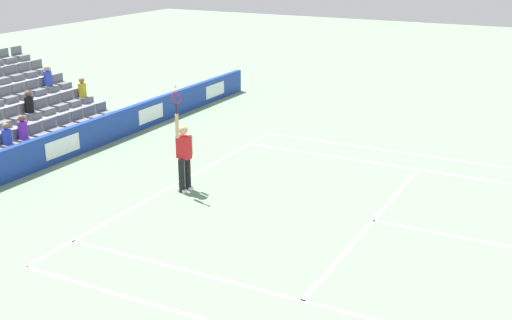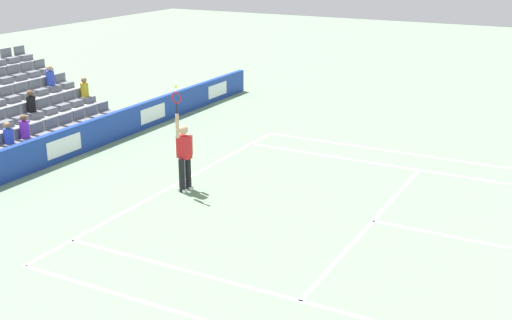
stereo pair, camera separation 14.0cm
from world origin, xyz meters
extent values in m
cube|color=white|center=(0.00, -11.89, 0.00)|extent=(10.97, 0.10, 0.01)
cube|color=white|center=(0.00, -6.40, 0.00)|extent=(8.23, 0.10, 0.01)
cube|color=white|center=(4.12, -5.95, 0.00)|extent=(0.10, 11.89, 0.01)
cube|color=white|center=(-4.12, -5.95, 0.00)|extent=(0.10, 11.89, 0.01)
cube|color=white|center=(-5.49, -5.95, 0.00)|extent=(0.10, 11.89, 0.01)
cube|color=white|center=(0.00, -11.79, 0.00)|extent=(0.10, 0.20, 0.01)
cube|color=#193899|center=(0.00, -16.07, 0.46)|extent=(21.95, 0.20, 0.92)
cube|color=white|center=(-8.78, -15.96, 0.46)|extent=(1.40, 0.01, 0.52)
cube|color=white|center=(-4.39, -15.96, 0.46)|extent=(1.40, 0.01, 0.52)
cube|color=white|center=(0.00, -15.96, 0.46)|extent=(1.40, 0.01, 0.52)
cylinder|color=black|center=(0.27, -11.39, 0.45)|extent=(0.16, 0.16, 0.90)
cylinder|color=black|center=(0.51, -11.42, 0.45)|extent=(0.16, 0.16, 0.90)
cube|color=white|center=(0.27, -11.39, 0.04)|extent=(0.16, 0.28, 0.08)
cube|color=white|center=(0.51, -11.42, 0.04)|extent=(0.16, 0.28, 0.08)
cube|color=red|center=(0.39, -11.40, 1.20)|extent=(0.27, 0.39, 0.60)
sphere|color=#D3A884|center=(0.39, -11.40, 1.66)|extent=(0.24, 0.24, 0.24)
cylinder|color=#D3A884|center=(0.60, -11.44, 1.81)|extent=(0.09, 0.09, 0.62)
cylinder|color=#D3A884|center=(0.18, -11.32, 1.22)|extent=(0.09, 0.09, 0.56)
cylinder|color=black|center=(0.60, -11.44, 2.26)|extent=(0.04, 0.04, 0.28)
torus|color=red|center=(0.60, -11.44, 2.54)|extent=(0.08, 0.31, 0.31)
sphere|color=#D1E533|center=(0.60, -11.44, 2.82)|extent=(0.07, 0.07, 0.07)
cube|color=gray|center=(0.00, -17.15, 0.21)|extent=(7.44, 0.95, 0.42)
cube|color=slate|center=(-3.41, -17.15, 0.52)|extent=(0.48, 0.44, 0.20)
cube|color=slate|center=(-3.41, -17.35, 0.77)|extent=(0.48, 0.04, 0.30)
cube|color=slate|center=(-2.79, -17.15, 0.52)|extent=(0.48, 0.44, 0.20)
cube|color=slate|center=(-2.79, -17.35, 0.77)|extent=(0.48, 0.04, 0.30)
cube|color=slate|center=(-2.17, -17.15, 0.52)|extent=(0.48, 0.44, 0.20)
cube|color=slate|center=(-2.17, -17.35, 0.77)|extent=(0.48, 0.04, 0.30)
cube|color=slate|center=(-1.55, -17.15, 0.52)|extent=(0.48, 0.44, 0.20)
cube|color=slate|center=(-1.55, -17.35, 0.77)|extent=(0.48, 0.04, 0.30)
cube|color=slate|center=(-0.93, -17.15, 0.52)|extent=(0.48, 0.44, 0.20)
cube|color=slate|center=(-0.93, -17.35, 0.77)|extent=(0.48, 0.04, 0.30)
cube|color=slate|center=(-0.31, -17.15, 0.52)|extent=(0.48, 0.44, 0.20)
cube|color=slate|center=(-0.31, -17.35, 0.77)|extent=(0.48, 0.04, 0.30)
cube|color=slate|center=(0.31, -17.15, 0.52)|extent=(0.48, 0.44, 0.20)
cube|color=slate|center=(0.31, -17.35, 0.77)|extent=(0.48, 0.04, 0.30)
cube|color=slate|center=(0.93, -17.15, 0.52)|extent=(0.48, 0.44, 0.20)
cube|color=slate|center=(0.93, -17.35, 0.77)|extent=(0.48, 0.04, 0.30)
cube|color=gray|center=(0.00, -18.10, 0.42)|extent=(7.44, 0.95, 0.84)
cube|color=slate|center=(-3.41, -18.10, 0.94)|extent=(0.48, 0.44, 0.20)
cube|color=slate|center=(-3.41, -18.30, 1.19)|extent=(0.48, 0.04, 0.30)
cube|color=slate|center=(-2.79, -18.10, 0.94)|extent=(0.48, 0.44, 0.20)
cube|color=slate|center=(-2.79, -18.30, 1.19)|extent=(0.48, 0.04, 0.30)
cube|color=slate|center=(-2.17, -18.10, 0.94)|extent=(0.48, 0.44, 0.20)
cube|color=slate|center=(-2.17, -18.30, 1.19)|extent=(0.48, 0.04, 0.30)
cube|color=slate|center=(-1.55, -18.10, 0.94)|extent=(0.48, 0.44, 0.20)
cube|color=slate|center=(-1.55, -18.30, 1.19)|extent=(0.48, 0.04, 0.30)
cube|color=slate|center=(-0.93, -18.10, 0.94)|extent=(0.48, 0.44, 0.20)
cube|color=slate|center=(-0.93, -18.30, 1.19)|extent=(0.48, 0.04, 0.30)
cube|color=slate|center=(-0.31, -18.10, 0.94)|extent=(0.48, 0.44, 0.20)
cube|color=slate|center=(-0.31, -18.30, 1.19)|extent=(0.48, 0.04, 0.30)
cube|color=slate|center=(0.31, -18.10, 0.94)|extent=(0.48, 0.44, 0.20)
cube|color=slate|center=(-3.41, -19.05, 1.36)|extent=(0.48, 0.44, 0.20)
cube|color=slate|center=(-3.41, -19.25, 1.61)|extent=(0.48, 0.04, 0.30)
cube|color=slate|center=(-2.79, -19.05, 1.36)|extent=(0.48, 0.44, 0.20)
cube|color=slate|center=(-2.79, -19.25, 1.61)|extent=(0.48, 0.04, 0.30)
cube|color=slate|center=(-2.17, -19.05, 1.36)|extent=(0.48, 0.44, 0.20)
cube|color=slate|center=(-2.17, -19.25, 1.61)|extent=(0.48, 0.04, 0.30)
cube|color=slate|center=(-1.55, -19.05, 1.36)|extent=(0.48, 0.44, 0.20)
cube|color=slate|center=(-1.55, -19.25, 1.61)|extent=(0.48, 0.04, 0.30)
cube|color=slate|center=(-0.93, -19.05, 1.36)|extent=(0.48, 0.44, 0.20)
cube|color=slate|center=(-0.93, -19.25, 1.61)|extent=(0.48, 0.04, 0.30)
cube|color=slate|center=(-3.41, -20.00, 1.78)|extent=(0.48, 0.44, 0.20)
cube|color=slate|center=(-3.41, -20.20, 2.03)|extent=(0.48, 0.04, 0.30)
cube|color=slate|center=(-2.79, -20.00, 1.78)|extent=(0.48, 0.44, 0.20)
cube|color=slate|center=(-2.79, -20.20, 2.03)|extent=(0.48, 0.04, 0.30)
cube|color=slate|center=(-2.17, -20.00, 1.78)|extent=(0.48, 0.44, 0.20)
cube|color=slate|center=(-2.17, -20.20, 2.03)|extent=(0.48, 0.04, 0.30)
cube|color=slate|center=(-1.55, -20.00, 1.78)|extent=(0.48, 0.44, 0.20)
cube|color=slate|center=(-3.41, -20.95, 2.20)|extent=(0.48, 0.44, 0.20)
cube|color=slate|center=(-3.41, -21.15, 2.45)|extent=(0.48, 0.04, 0.30)
cube|color=slate|center=(-2.79, -20.95, 2.20)|extent=(0.48, 0.44, 0.20)
cube|color=slate|center=(-2.79, -21.15, 2.45)|extent=(0.48, 0.04, 0.30)
cylinder|color=yellow|center=(-3.41, -18.15, 1.28)|extent=(0.28, 0.28, 0.49)
sphere|color=#9E7251|center=(-3.41, -18.15, 1.63)|extent=(0.20, 0.20, 0.20)
cylinder|color=black|center=(-0.93, -18.15, 1.29)|extent=(0.28, 0.28, 0.51)
sphere|color=brown|center=(-0.93, -18.15, 1.65)|extent=(0.20, 0.20, 0.20)
cylinder|color=blue|center=(0.93, -17.20, 0.84)|extent=(0.28, 0.28, 0.44)
sphere|color=#9E7251|center=(0.93, -17.20, 1.16)|extent=(0.20, 0.20, 0.20)
cylinder|color=blue|center=(-2.79, -19.10, 1.71)|extent=(0.28, 0.28, 0.51)
sphere|color=#D3A884|center=(-2.79, -19.10, 2.07)|extent=(0.20, 0.20, 0.20)
cylinder|color=purple|center=(0.31, -17.20, 0.88)|extent=(0.28, 0.28, 0.52)
sphere|color=brown|center=(0.31, -17.20, 1.24)|extent=(0.20, 0.20, 0.20)
camera|label=1|loc=(13.95, -2.23, 6.25)|focal=46.47mm
camera|label=2|loc=(13.89, -2.10, 6.25)|focal=46.47mm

